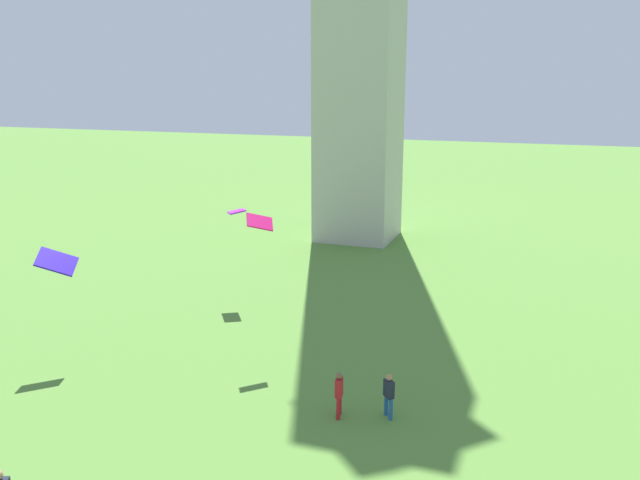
% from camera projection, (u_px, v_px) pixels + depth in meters
% --- Properties ---
extents(person_2, '(0.45, 0.48, 1.61)m').
position_uv_depth(person_2, '(389.00, 393.00, 22.67)').
color(person_2, '#235693').
rests_on(person_2, ground_plane).
extents(person_4, '(0.33, 0.50, 1.65)m').
position_uv_depth(person_4, '(339.00, 392.00, 22.71)').
color(person_4, red).
rests_on(person_4, ground_plane).
extents(kite_flying_0, '(1.38, 1.48, 0.34)m').
position_uv_depth(kite_flying_0, '(237.00, 211.00, 34.05)').
color(kite_flying_0, '#9E1CD6').
extents(kite_flying_2, '(1.18, 1.24, 0.74)m').
position_uv_depth(kite_flying_2, '(260.00, 222.00, 27.09)').
color(kite_flying_2, '#C80C5E').
extents(kite_flying_4, '(1.55, 1.65, 1.15)m').
position_uv_depth(kite_flying_4, '(57.00, 262.00, 26.70)').
color(kite_flying_4, '#220AB6').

